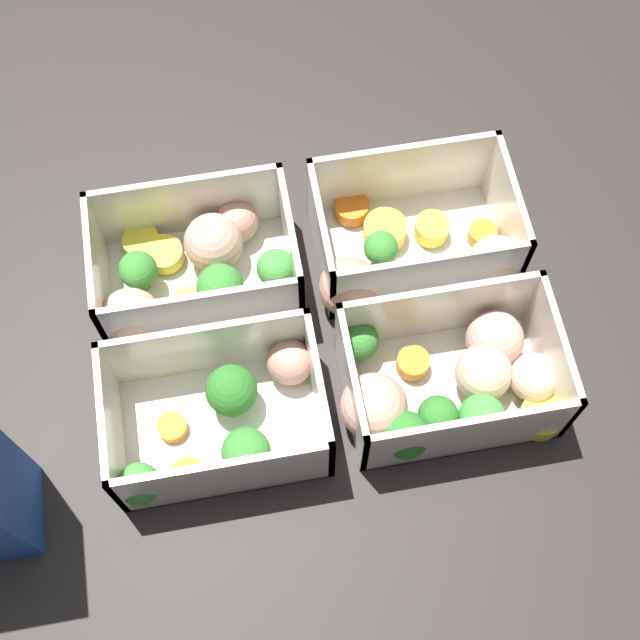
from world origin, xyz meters
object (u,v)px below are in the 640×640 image
container_near_right (194,269)px  container_far_right (224,416)px  container_far_left (449,383)px  container_near_left (411,248)px

container_near_right → container_far_right: (-0.01, 0.13, 0.00)m
container_far_left → container_far_right: same height
container_far_right → container_near_left: bearing=-145.6°
container_near_left → container_far_right: bearing=34.4°
container_near_right → container_far_right: same height
container_far_left → container_near_left: bearing=-88.7°
container_near_left → container_far_right: same height
container_near_right → container_far_right: 0.13m
container_far_left → container_far_right: bearing=-1.3°
container_near_left → container_far_left: same height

